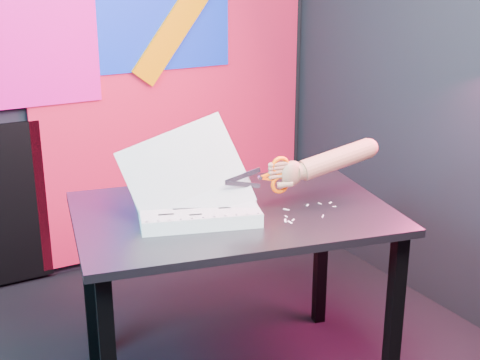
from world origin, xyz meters
TOP-DOWN VIEW (x-y plane):
  - room at (0.00, 0.00)m, footprint 3.01×3.01m
  - backdrop at (0.06, 1.46)m, footprint 2.88×0.05m
  - work_table at (0.30, 0.18)m, footprint 1.31×1.01m
  - printout_stack at (0.15, 0.18)m, footprint 0.50×0.43m
  - scissors at (0.43, 0.09)m, footprint 0.26×0.04m
  - hand_forearm at (0.66, 0.06)m, footprint 0.45×0.11m
  - paper_clippings at (0.50, 0.02)m, footprint 0.27×0.15m

SIDE VIEW (x-z plane):
  - work_table at x=0.30m, z-range 0.28..1.03m
  - paper_clippings at x=0.50m, z-range 0.75..0.75m
  - printout_stack at x=0.15m, z-range 0.59..0.98m
  - scissors at x=0.43m, z-range 0.81..0.96m
  - hand_forearm at x=0.66m, z-range 0.84..0.99m
  - backdrop at x=0.06m, z-range -0.08..2.00m
  - room at x=0.00m, z-range 0.00..2.71m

